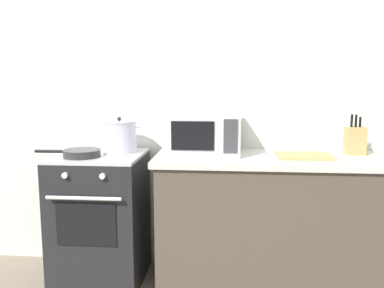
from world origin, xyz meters
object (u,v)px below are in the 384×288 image
Objects in this scene: stove at (101,218)px; microwave at (203,132)px; frying_pan at (81,153)px; cutting_board at (304,156)px; stock_pot at (120,137)px; knife_block at (355,140)px.

microwave is at bearing 6.26° from stove.
frying_pan is 1.49m from cutting_board.
stock_pot reaches higher than cutting_board.
knife_block is (1.85, 0.25, 0.07)m from frying_pan.
microwave is at bearing 13.28° from frying_pan.
stock_pot reaches higher than stove.
stock_pot is 0.60m from microwave.
frying_pan is at bearing -175.66° from cutting_board.
microwave reaches higher than stock_pot.
frying_pan is 1.61× the size of knife_block.
knife_block reaches higher than frying_pan.
microwave is (0.72, 0.08, 0.61)m from stove.
stove is at bearing -179.95° from cutting_board.
microwave reaches higher than stove.
microwave reaches higher than frying_pan.
stock_pot is (0.13, 0.09, 0.57)m from stove.
knife_block is at bearing 4.58° from stove.
stock_pot reaches higher than frying_pan.
stove is 1.85m from knife_block.
stock_pot is at bearing -178.19° from knife_block.
knife_block is at bearing 3.42° from microwave.
knife_block is (1.04, 0.06, -0.05)m from microwave.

